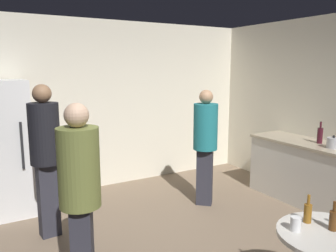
{
  "coord_description": "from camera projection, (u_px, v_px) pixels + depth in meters",
  "views": [
    {
      "loc": [
        -1.87,
        -2.66,
        1.96
      ],
      "look_at": [
        0.0,
        0.57,
        1.31
      ],
      "focal_mm": 36.4,
      "sensor_mm": 36.0,
      "label": 1
    }
  ],
  "objects": [
    {
      "name": "wine_bottle_on_counter",
      "position": [
        320.0,
        135.0,
        4.78
      ],
      "size": [
        0.08,
        0.08,
        0.31
      ],
      "color": "#3F141E",
      "rests_on": "kitchen_counter"
    },
    {
      "name": "plastic_cup_white",
      "position": [
        296.0,
        224.0,
        2.57
      ],
      "size": [
        0.08,
        0.08,
        0.11
      ],
      "primitive_type": "cylinder",
      "color": "white",
      "rests_on": "foreground_table"
    },
    {
      "name": "foreground_table",
      "position": [
        331.0,
        247.0,
        2.55
      ],
      "size": [
        0.8,
        0.8,
        0.73
      ],
      "color": "beige",
      "rests_on": "ground_plane"
    },
    {
      "name": "person_in_olive_shirt",
      "position": [
        80.0,
        188.0,
        2.78
      ],
      "size": [
        0.45,
        0.45,
        1.69
      ],
      "rotation": [
        0.0,
        0.0,
        -0.41
      ],
      "color": "#2D2D38",
      "rests_on": "ground_plane"
    },
    {
      "name": "person_in_black_shirt",
      "position": [
        45.0,
        149.0,
        3.86
      ],
      "size": [
        0.37,
        0.37,
        1.78
      ],
      "rotation": [
        0.0,
        0.0,
        -1.48
      ],
      "color": "#2D2D38",
      "rests_on": "ground_plane"
    },
    {
      "name": "refrigerator",
      "position": [
        2.0,
        149.0,
        4.46
      ],
      "size": [
        0.7,
        0.68,
        1.8
      ],
      "color": "white",
      "rests_on": "ground_plane"
    },
    {
      "name": "wall_back",
      "position": [
        104.0,
        105.0,
        5.53
      ],
      "size": [
        5.32,
        0.06,
        2.7
      ],
      "primitive_type": "cube",
      "color": "silver",
      "rests_on": "ground_plane"
    },
    {
      "name": "kitchen_counter",
      "position": [
        314.0,
        174.0,
        4.86
      ],
      "size": [
        0.64,
        1.95,
        0.9
      ],
      "color": "beige",
      "rests_on": "ground_plane"
    },
    {
      "name": "kettle",
      "position": [
        334.0,
        143.0,
        4.5
      ],
      "size": [
        0.24,
        0.17,
        0.18
      ],
      "color": "#B2B2B7",
      "rests_on": "kitchen_counter"
    },
    {
      "name": "beer_bottle_brown",
      "position": [
        333.0,
        220.0,
        2.58
      ],
      "size": [
        0.06,
        0.06,
        0.23
      ],
      "color": "#593314",
      "rests_on": "foreground_table"
    },
    {
      "name": "person_in_teal_shirt",
      "position": [
        205.0,
        139.0,
        4.79
      ],
      "size": [
        0.48,
        0.48,
        1.65
      ],
      "rotation": [
        0.0,
        0.0,
        -2.33
      ],
      "color": "#2D2D38",
      "rests_on": "ground_plane"
    },
    {
      "name": "beer_bottle_amber",
      "position": [
        308.0,
        212.0,
        2.71
      ],
      "size": [
        0.06,
        0.06,
        0.23
      ],
      "color": "#8C5919",
      "rests_on": "foreground_table"
    }
  ]
}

